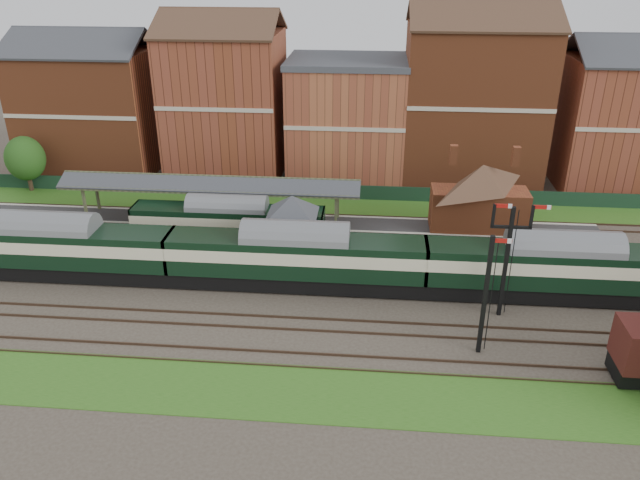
# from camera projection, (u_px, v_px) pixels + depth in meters

# --- Properties ---
(ground) EXTENTS (160.00, 160.00, 0.00)m
(ground) POSITION_uv_depth(u_px,v_px,m) (328.00, 288.00, 46.12)
(ground) COLOR #473D33
(ground) RESTS_ON ground
(grass_back) EXTENTS (90.00, 4.50, 0.06)m
(grass_back) POSITION_uv_depth(u_px,v_px,m) (341.00, 206.00, 60.50)
(grass_back) COLOR #2D6619
(grass_back) RESTS_ON ground
(grass_front) EXTENTS (90.00, 5.00, 0.06)m
(grass_front) POSITION_uv_depth(u_px,v_px,m) (311.00, 393.00, 35.31)
(grass_front) COLOR #2D6619
(grass_front) RESTS_ON ground
(fence) EXTENTS (90.00, 0.12, 1.50)m
(fence) POSITION_uv_depth(u_px,v_px,m) (342.00, 192.00, 61.99)
(fence) COLOR #193823
(fence) RESTS_ON ground
(platform) EXTENTS (55.00, 3.40, 1.00)m
(platform) POSITION_uv_depth(u_px,v_px,m) (280.00, 226.00, 55.08)
(platform) COLOR #2D2D2D
(platform) RESTS_ON ground
(signal_box) EXTENTS (5.40, 5.40, 6.00)m
(signal_box) POSITION_uv_depth(u_px,v_px,m) (292.00, 230.00, 47.92)
(signal_box) COLOR #677754
(signal_box) RESTS_ON ground
(brick_hut) EXTENTS (3.20, 2.64, 2.94)m
(brick_hut) POSITION_uv_depth(u_px,v_px,m) (396.00, 257.00, 48.12)
(brick_hut) COLOR brown
(brick_hut) RESTS_ON ground
(station_building) EXTENTS (8.10, 8.10, 5.90)m
(station_building) POSITION_uv_depth(u_px,v_px,m) (480.00, 196.00, 52.21)
(station_building) COLOR #984926
(station_building) RESTS_ON platform
(canopy) EXTENTS (26.00, 3.89, 4.08)m
(canopy) POSITION_uv_depth(u_px,v_px,m) (210.00, 181.00, 53.82)
(canopy) COLOR #454D30
(canopy) RESTS_ON platform
(semaphore_bracket) EXTENTS (3.60, 0.25, 8.18)m
(semaphore_bracket) POSITION_uv_depth(u_px,v_px,m) (508.00, 254.00, 40.90)
(semaphore_bracket) COLOR black
(semaphore_bracket) RESTS_ON ground
(semaphore_siding) EXTENTS (1.23, 0.25, 8.00)m
(semaphore_siding) POSITION_uv_depth(u_px,v_px,m) (486.00, 294.00, 37.22)
(semaphore_siding) COLOR black
(semaphore_siding) RESTS_ON ground
(town_backdrop) EXTENTS (69.00, 10.00, 16.00)m
(town_backdrop) POSITION_uv_depth(u_px,v_px,m) (345.00, 113.00, 65.61)
(town_backdrop) COLOR #984926
(town_backdrop) RESTS_ON ground
(dmu_train) EXTENTS (56.04, 2.94, 4.31)m
(dmu_train) POSITION_uv_depth(u_px,v_px,m) (296.00, 257.00, 45.23)
(dmu_train) COLOR black
(dmu_train) RESTS_ON ground
(platform_railcar) EXTENTS (15.99, 2.52, 3.68)m
(platform_railcar) POSITION_uv_depth(u_px,v_px,m) (228.00, 222.00, 51.75)
(platform_railcar) COLOR black
(platform_railcar) RESTS_ON ground
(tree_back) EXTENTS (3.93, 3.93, 5.74)m
(tree_back) POSITION_uv_depth(u_px,v_px,m) (25.00, 158.00, 62.94)
(tree_back) COLOR #382619
(tree_back) RESTS_ON ground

